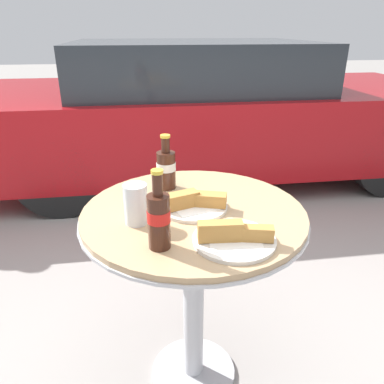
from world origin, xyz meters
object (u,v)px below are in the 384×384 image
(bistro_table, at_px, (194,249))
(lunch_plate_near, at_px, (194,203))
(lunch_plate_far, at_px, (233,237))
(cola_bottle_left, at_px, (159,218))
(cola_bottle_right, at_px, (166,168))
(drinking_glass, at_px, (136,206))
(parked_car, at_px, (211,111))

(bistro_table, bearing_deg, lunch_plate_near, 75.34)
(lunch_plate_far, bearing_deg, bistro_table, 110.04)
(cola_bottle_left, xyz_separation_m, lunch_plate_far, (0.21, -0.01, -0.07))
(lunch_plate_near, bearing_deg, lunch_plate_far, -71.15)
(cola_bottle_right, distance_m, lunch_plate_far, 0.46)
(drinking_glass, xyz_separation_m, lunch_plate_near, (0.20, 0.07, -0.04))
(lunch_plate_near, bearing_deg, bistro_table, -104.66)
(drinking_glass, distance_m, lunch_plate_near, 0.21)
(bistro_table, height_order, cola_bottle_left, cola_bottle_left)
(cola_bottle_left, distance_m, lunch_plate_near, 0.27)
(lunch_plate_near, distance_m, lunch_plate_far, 0.25)
(cola_bottle_left, distance_m, drinking_glass, 0.17)
(cola_bottle_left, relative_size, drinking_glass, 1.79)
(bistro_table, height_order, lunch_plate_near, lunch_plate_near)
(drinking_glass, xyz_separation_m, parked_car, (0.73, 2.49, -0.23))
(bistro_table, relative_size, cola_bottle_right, 3.69)
(drinking_glass, xyz_separation_m, lunch_plate_far, (0.28, -0.16, -0.04))
(drinking_glass, height_order, lunch_plate_near, drinking_glass)
(cola_bottle_left, height_order, cola_bottle_right, cola_bottle_left)
(bistro_table, distance_m, cola_bottle_right, 0.33)
(lunch_plate_far, height_order, parked_car, parked_car)
(lunch_plate_near, xyz_separation_m, parked_car, (0.53, 2.42, -0.19))
(drinking_glass, relative_size, parked_car, 0.03)
(drinking_glass, relative_size, lunch_plate_far, 0.53)
(cola_bottle_right, height_order, drinking_glass, cola_bottle_right)
(lunch_plate_near, bearing_deg, cola_bottle_right, 111.43)
(lunch_plate_near, bearing_deg, parked_car, 77.61)
(parked_car, bearing_deg, cola_bottle_left, -104.08)
(parked_car, bearing_deg, cola_bottle_right, -105.33)
(drinking_glass, distance_m, parked_car, 2.61)
(cola_bottle_right, bearing_deg, bistro_table, -69.96)
(lunch_plate_near, bearing_deg, drinking_glass, -159.81)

